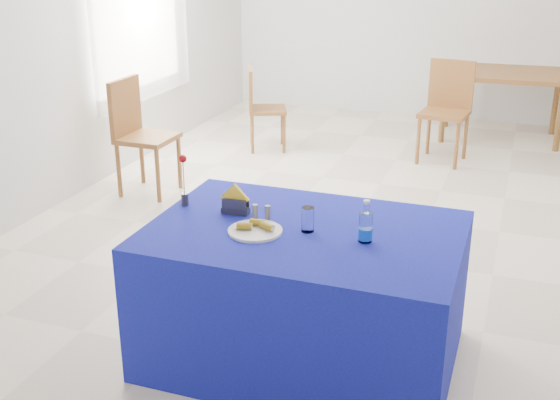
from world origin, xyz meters
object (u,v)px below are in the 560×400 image
at_px(chair_win_a, 138,128).
at_px(chair_win_b, 260,103).
at_px(plate, 255,231).
at_px(water_bottle, 365,228).
at_px(oak_table, 504,78).
at_px(chair_bg_left, 447,104).
at_px(blue_table, 304,295).

distance_m(chair_win_a, chair_win_b, 1.66).
xyz_separation_m(plate, chair_win_b, (-1.42, 3.71, -0.27)).
relative_size(water_bottle, oak_table, 0.14).
bearing_deg(chair_win_b, plate, 177.89).
bearing_deg(water_bottle, chair_bg_left, 91.05).
bearing_deg(chair_win_b, oak_table, -84.16).
height_order(blue_table, water_bottle, water_bottle).
xyz_separation_m(plate, water_bottle, (0.55, 0.08, 0.06)).
distance_m(water_bottle, chair_bg_left, 3.94).
distance_m(blue_table, oak_table, 4.96).
height_order(plate, blue_table, plate).
bearing_deg(blue_table, chair_bg_left, 86.26).
distance_m(plate, blue_table, 0.46).
bearing_deg(water_bottle, plate, -171.56).
bearing_deg(chair_win_b, chair_win_a, 138.20).
bearing_deg(plate, chair_bg_left, 83.19).
relative_size(plate, chair_win_a, 0.28).
bearing_deg(water_bottle, blue_table, 172.99).
xyz_separation_m(plate, chair_bg_left, (0.48, 4.01, -0.19)).
xyz_separation_m(plate, chair_win_a, (-1.95, 2.14, -0.18)).
height_order(oak_table, chair_win_a, chair_win_a).
relative_size(chair_win_a, chair_win_b, 1.17).
relative_size(oak_table, chair_win_a, 1.51).
xyz_separation_m(blue_table, water_bottle, (0.33, -0.04, 0.45)).
xyz_separation_m(oak_table, chair_bg_left, (-0.48, -1.01, -0.10)).
bearing_deg(oak_table, chair_bg_left, -115.46).
distance_m(plate, chair_win_b, 3.98).
bearing_deg(plate, oak_table, 79.19).
bearing_deg(chair_win_a, chair_win_b, -18.15).
height_order(plate, chair_win_b, chair_win_b).
bearing_deg(chair_win_b, blue_table, -178.42).
relative_size(blue_table, oak_table, 1.05).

